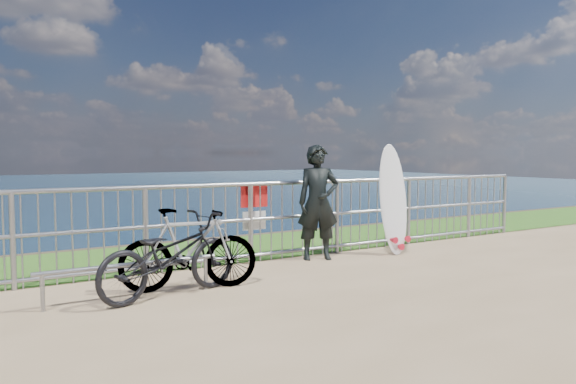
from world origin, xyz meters
TOP-DOWN VIEW (x-y plane):
  - grass_strip at (0.00, 2.70)m, footprint 120.00×120.00m
  - railing at (0.01, 1.60)m, footprint 10.06×0.10m
  - surfer at (0.43, 1.29)m, footprint 0.70×0.59m
  - surfboard at (1.67, 1.07)m, footprint 0.53×0.49m
  - bicycle_near at (-2.12, 0.40)m, footprint 1.79×0.97m
  - bicycle_far at (-1.83, 0.57)m, footprint 1.60×0.79m
  - bike_rack at (-2.51, 0.51)m, footprint 1.90×0.05m

SIDE VIEW (x-z plane):
  - grass_strip at x=0.00m, z-range 0.01..0.01m
  - bike_rack at x=-2.51m, z-range 0.13..0.52m
  - bicycle_near at x=-2.12m, z-range 0.00..0.89m
  - bicycle_far at x=-1.83m, z-range 0.00..0.92m
  - railing at x=0.01m, z-range 0.01..1.14m
  - surfboard at x=1.67m, z-range -0.07..1.62m
  - surfer at x=0.43m, z-range 0.00..1.65m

